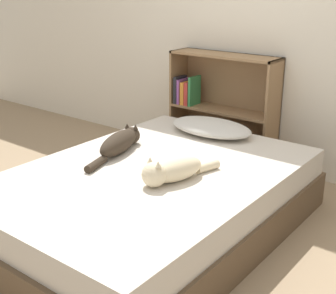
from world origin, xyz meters
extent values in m
plane|color=#997F60|center=(0.00, 0.00, 0.00)|extent=(8.00, 8.00, 0.00)
cube|color=silver|center=(0.00, 1.43, 1.25)|extent=(8.00, 0.06, 2.50)
cube|color=brown|center=(0.00, 0.00, 0.12)|extent=(1.41, 2.02, 0.23)
cube|color=beige|center=(0.00, 0.00, 0.32)|extent=(1.37, 1.96, 0.17)
ellipsoid|color=beige|center=(-0.10, 0.79, 0.46)|extent=(0.64, 0.37, 0.10)
ellipsoid|color=beige|center=(0.21, -0.04, 0.48)|extent=(0.25, 0.38, 0.14)
sphere|color=beige|center=(0.16, -0.18, 0.48)|extent=(0.14, 0.14, 0.14)
cone|color=beige|center=(0.20, -0.19, 0.55)|extent=(0.04, 0.04, 0.03)
cone|color=beige|center=(0.13, -0.17, 0.55)|extent=(0.04, 0.04, 0.03)
cylinder|color=beige|center=(0.27, 0.18, 0.44)|extent=(0.10, 0.17, 0.06)
ellipsoid|color=#33281E|center=(-0.36, 0.09, 0.48)|extent=(0.25, 0.46, 0.13)
sphere|color=#33281E|center=(-0.41, 0.27, 0.47)|extent=(0.12, 0.12, 0.12)
cone|color=#33281E|center=(-0.44, 0.26, 0.53)|extent=(0.04, 0.04, 0.03)
cone|color=#33281E|center=(-0.38, 0.28, 0.53)|extent=(0.04, 0.04, 0.03)
cylinder|color=#33281E|center=(-0.28, -0.19, 0.43)|extent=(0.10, 0.20, 0.05)
cube|color=#8E6B47|center=(-0.74, 1.26, 0.46)|extent=(0.02, 0.26, 0.92)
cube|color=#8E6B47|center=(0.16, 1.26, 0.46)|extent=(0.02, 0.26, 0.92)
cube|color=#8E6B47|center=(-0.29, 1.26, 0.01)|extent=(0.92, 0.26, 0.02)
cube|color=#8E6B47|center=(-0.29, 1.26, 0.91)|extent=(0.92, 0.26, 0.02)
cube|color=#8E6B47|center=(-0.29, 1.26, 0.46)|extent=(0.88, 0.26, 0.02)
cube|color=#8E6B47|center=(-0.29, 1.38, 0.46)|extent=(0.92, 0.02, 0.92)
cube|color=#232328|center=(-0.70, 1.22, 0.59)|extent=(0.03, 0.16, 0.23)
cube|color=#8C4C99|center=(-0.67, 1.22, 0.58)|extent=(0.02, 0.16, 0.21)
cube|color=orange|center=(-0.63, 1.22, 0.57)|extent=(0.04, 0.16, 0.19)
cube|color=#B7332D|center=(-0.58, 1.22, 0.57)|extent=(0.04, 0.16, 0.20)
cube|color=#337F47|center=(-0.55, 1.22, 0.59)|extent=(0.02, 0.16, 0.25)
camera|label=1|loc=(1.67, -1.99, 1.48)|focal=50.00mm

